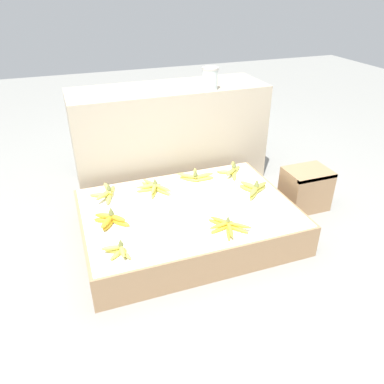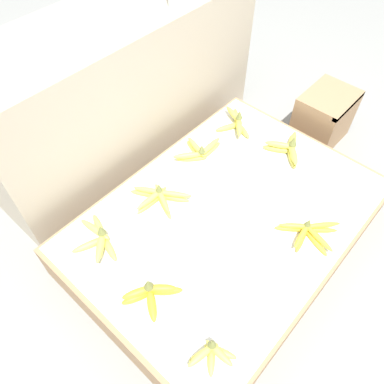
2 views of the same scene
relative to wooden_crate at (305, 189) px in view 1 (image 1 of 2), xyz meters
The scene contains 14 objects.
ground_plane 0.91m from the wooden_crate, behind, with size 10.00×10.00×0.00m, color gray.
display_platform 0.90m from the wooden_crate, behind, with size 1.29×0.92×0.21m.
back_vendor_table 1.09m from the wooden_crate, 135.57° to the left, with size 1.46×0.48×0.75m.
wooden_crate is the anchor object (origin of this frame).
banana_bunch_front_left 1.42m from the wooden_crate, 165.64° to the right, with size 0.14×0.13×0.09m.
banana_bunch_front_midright 0.84m from the wooden_crate, 155.89° to the right, with size 0.23×0.24×0.08m.
banana_bunch_middle_left 1.38m from the wooden_crate, behind, with size 0.20×0.17×0.11m.
banana_bunch_middle_right 0.44m from the wooden_crate, behind, with size 0.21×0.21×0.11m.
banana_bunch_back_left 1.37m from the wooden_crate, 169.43° to the left, with size 0.19×0.24×0.10m.
banana_bunch_back_midleft 1.07m from the wooden_crate, 167.99° to the left, with size 0.22×0.24×0.09m.
banana_bunch_back_midright 0.78m from the wooden_crate, 159.21° to the left, with size 0.25×0.16×0.10m.
banana_bunch_back_right 0.53m from the wooden_crate, 148.97° to the left, with size 0.21×0.22×0.10m.
glass_jar 1.02m from the wooden_crate, 131.45° to the left, with size 0.11×0.11×0.15m.
foam_tray_white 1.27m from the wooden_crate, 139.61° to the left, with size 0.25×0.21×0.02m.
Camera 1 is at (-0.64, -1.85, 1.44)m, focal length 35.00 mm.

